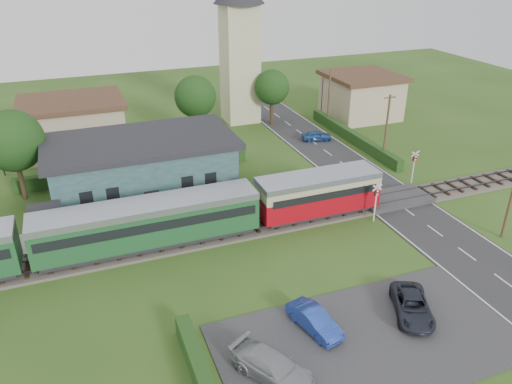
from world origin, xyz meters
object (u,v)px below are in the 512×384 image
object	(u,v)px
train	(103,230)
pedestrian_far	(96,225)
station_building	(142,167)
house_west	(74,124)
car_on_road	(316,136)
pedestrian_near	(218,197)
car_park_silver	(273,367)
car_park_dark	(412,306)
church_tower	(240,37)
equipment_hut	(47,224)
car_park_blue	(314,320)
house_east	(361,95)
crossing_signal_far	(414,163)
crossing_signal_near	(376,197)

from	to	relation	value
train	pedestrian_far	xyz separation A→B (m)	(-0.37, 2.67, -0.91)
station_building	train	world-z (taller)	station_building
house_west	car_on_road	xyz separation A→B (m)	(25.56, -7.19, -2.17)
station_building	pedestrian_near	size ratio (longest dim) A/B	8.29
car_park_silver	pedestrian_far	xyz separation A→B (m)	(-7.17, 17.20, 0.51)
car_park_dark	church_tower	bearing A→B (deg)	110.59
house_west	car_park_silver	world-z (taller)	house_west
equipment_hut	station_building	xyz separation A→B (m)	(8.00, 5.79, 0.95)
car_park_silver	car_on_road	bearing A→B (deg)	27.84
car_park_blue	car_park_silver	distance (m)	4.38
church_tower	car_on_road	size ratio (longest dim) A/B	5.23
car_park_blue	house_west	bearing A→B (deg)	94.01
church_tower	pedestrian_near	bearing A→B (deg)	-113.60
house_east	pedestrian_far	bearing A→B (deg)	-150.85
church_tower	pedestrian_near	world-z (taller)	church_tower
equipment_hut	station_building	bearing A→B (deg)	35.92
church_tower	car_park_blue	distance (m)	40.23
house_west	pedestrian_far	world-z (taller)	house_west
house_west	car_park_silver	xyz separation A→B (m)	(7.50, -37.53, -2.04)
train	house_west	distance (m)	23.02
house_east	pedestrian_near	world-z (taller)	house_east
house_west	crossing_signal_far	size ratio (longest dim) A/B	3.30
equipment_hut	house_west	size ratio (longest dim) A/B	0.24
crossing_signal_far	car_park_silver	size ratio (longest dim) A/B	0.70
pedestrian_far	crossing_signal_near	bearing A→B (deg)	-114.46
church_tower	car_park_blue	xyz separation A→B (m)	(-8.88, -38.07, -9.52)
station_building	house_east	size ratio (longest dim) A/B	1.82
station_building	house_east	bearing A→B (deg)	23.44
house_east	car_park_silver	bearing A→B (deg)	-126.97
house_west	crossing_signal_far	bearing A→B (deg)	-35.77
car_on_road	car_park_blue	distance (m)	31.39
house_west	pedestrian_near	bearing A→B (deg)	-62.56
pedestrian_far	car_on_road	bearing A→B (deg)	-73.39
house_west	crossing_signal_near	bearing A→B (deg)	-49.89
church_tower	car_park_dark	bearing A→B (deg)	-94.16
house_west	house_east	distance (m)	35.01
house_west	car_park_dark	distance (m)	39.95
house_east	car_park_blue	size ratio (longest dim) A/B	2.32
train	crossing_signal_far	world-z (taller)	train
train	church_tower	world-z (taller)	church_tower
car_park_silver	car_park_blue	bearing A→B (deg)	2.75
train	pedestrian_far	size ratio (longest dim) A/B	26.57
pedestrian_near	equipment_hut	bearing A→B (deg)	-14.47
crossing_signal_far	pedestrian_near	world-z (taller)	crossing_signal_far
house_west	pedestrian_near	size ratio (longest dim) A/B	5.60
church_tower	house_west	distance (m)	21.55
station_building	house_west	xyz separation A→B (m)	(-5.00, 14.01, 0.10)
house_east	pedestrian_near	size ratio (longest dim) A/B	4.56
crossing_signal_near	car_park_silver	world-z (taller)	crossing_signal_near
house_west	crossing_signal_near	distance (m)	33.22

